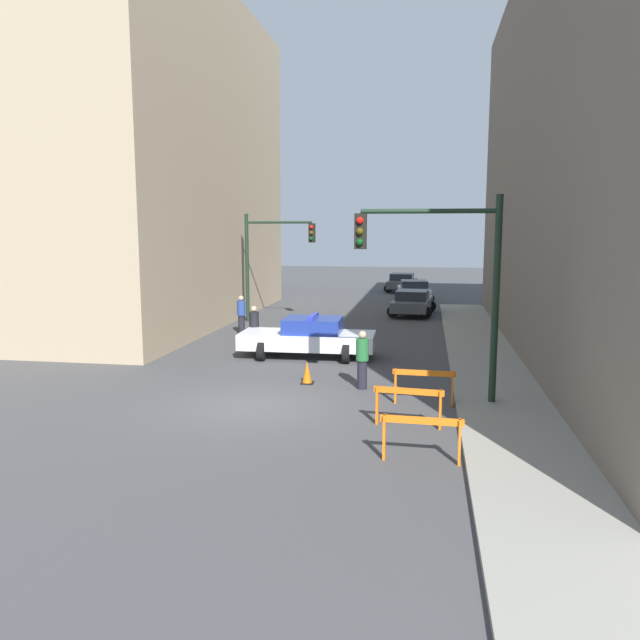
{
  "coord_description": "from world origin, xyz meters",
  "views": [
    {
      "loc": [
        4.18,
        -14.94,
        4.47
      ],
      "look_at": [
        0.72,
        5.31,
        1.48
      ],
      "focal_mm": 35.0,
      "sensor_mm": 36.0,
      "label": 1
    }
  ],
  "objects": [
    {
      "name": "pedestrian_sidewalk",
      "position": [
        2.46,
        2.19,
        0.86
      ],
      "size": [
        0.5,
        0.5,
        1.66
      ],
      "rotation": [
        0.0,
        0.0,
        0.95
      ],
      "color": "black",
      "rests_on": "ground_plane"
    },
    {
      "name": "traffic_light_far",
      "position": [
        -3.3,
        14.26,
        3.4
      ],
      "size": [
        3.44,
        0.35,
        5.2
      ],
      "color": "black",
      "rests_on": "ground_plane"
    },
    {
      "name": "parked_car_near",
      "position": [
        3.49,
        17.96,
        0.67
      ],
      "size": [
        2.52,
        4.44,
        1.31
      ],
      "rotation": [
        0.0,
        0.0,
        -0.09
      ],
      "color": "#474C51",
      "rests_on": "ground_plane"
    },
    {
      "name": "barrier_mid",
      "position": [
        3.85,
        -1.04,
        0.62
      ],
      "size": [
        1.6,
        0.31,
        0.9
      ],
      "rotation": [
        0.0,
        0.0,
        -0.1
      ],
      "color": "orange",
      "rests_on": "ground_plane"
    },
    {
      "name": "traffic_cone",
      "position": [
        0.82,
        2.51,
        0.32
      ],
      "size": [
        0.36,
        0.36,
        0.66
      ],
      "color": "black",
      "rests_on": "ground_plane"
    },
    {
      "name": "pedestrian_crossing",
      "position": [
        -2.09,
        7.2,
        0.86
      ],
      "size": [
        0.36,
        0.36,
        1.66
      ],
      "rotation": [
        0.0,
        0.0,
        3.13
      ],
      "color": "#382D23",
      "rests_on": "ground_plane"
    },
    {
      "name": "ground_plane",
      "position": [
        0.0,
        0.0,
        0.0
      ],
      "size": [
        120.0,
        120.0,
        0.0
      ],
      "primitive_type": "plane",
      "color": "#424244"
    },
    {
      "name": "traffic_light_near",
      "position": [
        4.73,
        1.01,
        3.53
      ],
      "size": [
        3.64,
        0.35,
        5.2
      ],
      "color": "black",
      "rests_on": "sidewalk_right"
    },
    {
      "name": "sidewalk_right",
      "position": [
        6.2,
        0.0,
        0.06
      ],
      "size": [
        2.4,
        44.0,
        0.12
      ],
      "color": "gray",
      "rests_on": "ground_plane"
    },
    {
      "name": "barrier_back",
      "position": [
        4.18,
        0.86,
        0.62
      ],
      "size": [
        1.6,
        0.23,
        0.9
      ],
      "rotation": [
        0.0,
        0.0,
        -0.04
      ],
      "color": "orange",
      "rests_on": "ground_plane"
    },
    {
      "name": "pedestrian_corner",
      "position": [
        -3.61,
        10.59,
        0.86
      ],
      "size": [
        0.5,
        0.5,
        1.66
      ],
      "rotation": [
        0.0,
        0.0,
        5.72
      ],
      "color": "black",
      "rests_on": "ground_plane"
    },
    {
      "name": "parked_car_mid",
      "position": [
        3.43,
        24.41,
        0.67
      ],
      "size": [
        2.56,
        4.46,
        1.31
      ],
      "rotation": [
        0.0,
        0.0,
        0.1
      ],
      "color": "silver",
      "rests_on": "ground_plane"
    },
    {
      "name": "barrier_front",
      "position": [
        4.16,
        -3.21,
        0.62
      ],
      "size": [
        1.6,
        0.22,
        0.9
      ],
      "rotation": [
        0.0,
        0.0,
        -0.04
      ],
      "color": "orange",
      "rests_on": "ground_plane"
    },
    {
      "name": "parked_car_far",
      "position": [
        2.45,
        30.6,
        0.67
      ],
      "size": [
        2.47,
        4.42,
        1.31
      ],
      "rotation": [
        0.0,
        0.0,
        -0.07
      ],
      "color": "#474C51",
      "rests_on": "ground_plane"
    },
    {
      "name": "building_corner_left",
      "position": [
        -12.0,
        14.0,
        7.73
      ],
      "size": [
        14.0,
        20.0,
        15.47
      ],
      "color": "tan",
      "rests_on": "ground_plane"
    },
    {
      "name": "police_car",
      "position": [
        0.16,
        6.27,
        0.72
      ],
      "size": [
        4.74,
        2.43,
        1.52
      ],
      "rotation": [
        0.0,
        0.0,
        1.59
      ],
      "color": "white",
      "rests_on": "ground_plane"
    }
  ]
}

